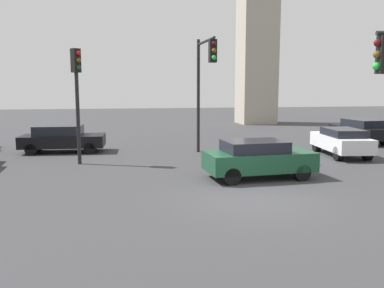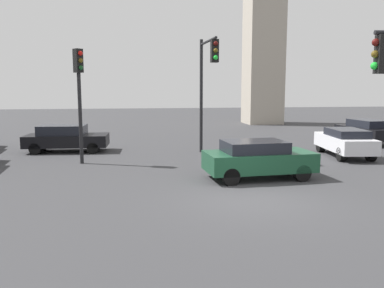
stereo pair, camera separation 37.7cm
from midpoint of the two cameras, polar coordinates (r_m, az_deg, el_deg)
ground_plane at (r=12.29m, az=8.12°, el=-7.72°), size 109.52×109.52×0.00m
traffic_light_1 at (r=18.02m, az=-16.62°, el=8.15°), size 0.45×0.48×4.96m
traffic_light_2 at (r=19.42m, az=1.25°, el=10.12°), size 0.38×3.02×5.72m
car_0 at (r=20.85m, az=19.94°, el=0.42°), size 2.10×4.17×1.36m
car_2 at (r=26.26m, az=22.41°, el=1.81°), size 1.97×4.13×1.43m
car_5 at (r=14.91m, az=8.64°, el=-2.02°), size 4.04×2.08×1.40m
car_6 at (r=21.86m, az=-18.46°, el=0.78°), size 4.26×2.05×1.39m
skyline_tower at (r=39.00m, az=9.06°, el=19.35°), size 3.17×3.17×22.12m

